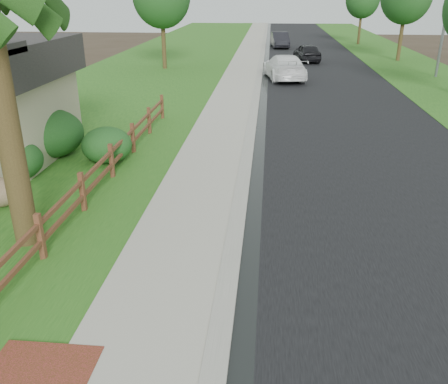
# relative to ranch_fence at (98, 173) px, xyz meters

# --- Properties ---
(ground) EXTENTS (120.00, 120.00, 0.00)m
(ground) POSITION_rel_ranch_fence_xyz_m (3.60, -6.40, -0.62)
(ground) COLOR #362A1D
(road) EXTENTS (8.00, 90.00, 0.02)m
(road) POSITION_rel_ranch_fence_xyz_m (8.20, 28.60, -0.61)
(road) COLOR black
(road) RESTS_ON ground
(curb) EXTENTS (0.40, 90.00, 0.12)m
(curb) POSITION_rel_ranch_fence_xyz_m (4.00, 28.60, -0.56)
(curb) COLOR gray
(curb) RESTS_ON ground
(wet_gutter) EXTENTS (0.50, 90.00, 0.00)m
(wet_gutter) POSITION_rel_ranch_fence_xyz_m (4.35, 28.60, -0.60)
(wet_gutter) COLOR black
(wet_gutter) RESTS_ON road
(sidewalk) EXTENTS (2.20, 90.00, 0.10)m
(sidewalk) POSITION_rel_ranch_fence_xyz_m (2.70, 28.60, -0.57)
(sidewalk) COLOR #ACA595
(sidewalk) RESTS_ON ground
(grass_strip) EXTENTS (1.60, 90.00, 0.06)m
(grass_strip) POSITION_rel_ranch_fence_xyz_m (0.80, 28.60, -0.59)
(grass_strip) COLOR #1E5117
(grass_strip) RESTS_ON ground
(lawn_near) EXTENTS (9.00, 90.00, 0.04)m
(lawn_near) POSITION_rel_ranch_fence_xyz_m (-4.40, 28.60, -0.60)
(lawn_near) COLOR #1E5117
(lawn_near) RESTS_ON ground
(verge_far) EXTENTS (6.00, 90.00, 0.04)m
(verge_far) POSITION_rel_ranch_fence_xyz_m (15.10, 28.60, -0.60)
(verge_far) COLOR #1E5117
(verge_far) RESTS_ON ground
(ranch_fence) EXTENTS (0.12, 16.92, 1.10)m
(ranch_fence) POSITION_rel_ranch_fence_xyz_m (0.00, 0.00, 0.00)
(ranch_fence) COLOR #4F2E1A
(ranch_fence) RESTS_ON ground
(white_suv) EXTENTS (3.02, 5.58, 1.54)m
(white_suv) POSITION_rel_ranch_fence_xyz_m (5.60, 19.19, 0.17)
(white_suv) COLOR white
(white_suv) RESTS_ON road
(dark_car_mid) EXTENTS (2.22, 4.28, 1.39)m
(dark_car_mid) POSITION_rel_ranch_fence_xyz_m (7.61, 27.57, 0.10)
(dark_car_mid) COLOR black
(dark_car_mid) RESTS_ON road
(dark_car_far) EXTENTS (1.95, 4.53, 1.45)m
(dark_car_far) POSITION_rel_ranch_fence_xyz_m (5.60, 37.29, 0.13)
(dark_car_far) COLOR black
(dark_car_far) RESTS_ON road
(shrub_b) EXTENTS (2.21, 2.21, 1.21)m
(shrub_b) POSITION_rel_ranch_fence_xyz_m (-2.90, 0.83, -0.01)
(shrub_b) COLOR #194318
(shrub_b) RESTS_ON ground
(shrub_c) EXTENTS (2.13, 2.13, 1.19)m
(shrub_c) POSITION_rel_ranch_fence_xyz_m (-0.62, 2.64, -0.02)
(shrub_c) COLOR #194318
(shrub_c) RESTS_ON ground
(shrub_d) EXTENTS (2.52, 2.52, 1.66)m
(shrub_d) POSITION_rel_ranch_fence_xyz_m (-2.80, 3.02, 0.21)
(shrub_d) COLOR #194318
(shrub_d) RESTS_ON ground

